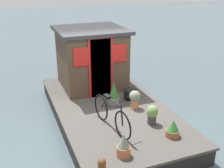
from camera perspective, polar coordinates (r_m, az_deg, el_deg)
The scene contains 11 objects.
ground_plane at distance 7.78m, azimuth -0.54°, elevation -7.63°, with size 60.00×60.00×0.00m, color #4C5B60.
houseboat_deck at distance 7.67m, azimuth -0.55°, elevation -6.04°, with size 5.39×2.85×0.49m.
houseboat_cabin at distance 8.63m, azimuth -4.32°, elevation 5.49°, with size 2.00×2.05×1.83m.
bicycle at distance 6.31m, azimuth -0.18°, elevation -6.28°, with size 1.64×0.50×0.78m.
potted_plant_lavender at distance 7.46m, azimuth 0.39°, elevation -2.08°, with size 0.31×0.31×0.66m.
potted_plant_ivy at distance 6.62m, azimuth 8.32°, elevation -6.12°, with size 0.28×0.28×0.48m.
potted_plant_sage at distance 7.32m, azimuth 4.73°, elevation -2.98°, with size 0.30×0.30×0.49m.
potted_plant_rosemary at distance 6.25m, azimuth 12.47°, elevation -9.01°, with size 0.31×0.31×0.39m.
potted_plant_fern at distance 5.49m, azimuth 2.40°, elevation -12.66°, with size 0.28×0.28×0.48m.
charcoal_grill at distance 7.85m, azimuth 3.83°, elevation -1.91°, with size 0.39×0.39×0.30m.
mooring_bollard at distance 5.23m, azimuth -2.12°, elevation -16.20°, with size 0.16×0.16×0.23m.
Camera 1 is at (-6.35, 2.40, 3.81)m, focal length 44.15 mm.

